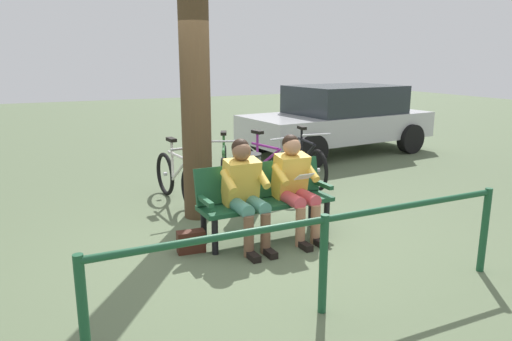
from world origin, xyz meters
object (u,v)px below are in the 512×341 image
(person_companion, at_px, (245,188))
(person_reading, at_px, (295,182))
(bicycle_orange, at_px, (178,179))
(bicycle_red, at_px, (224,170))
(handbag, at_px, (191,242))
(tree_trunk, at_px, (195,70))
(parked_car, at_px, (339,118))
(bicycle_green, at_px, (265,168))
(bicycle_silver, at_px, (305,162))
(bench, at_px, (264,195))
(litter_bin, at_px, (248,182))

(person_companion, bearing_deg, person_reading, 179.95)
(person_companion, distance_m, bicycle_orange, 1.91)
(bicycle_red, bearing_deg, handbag, -7.54)
(person_reading, xyz_separation_m, tree_trunk, (0.79, -1.18, 1.24))
(handbag, distance_m, bicycle_orange, 1.86)
(tree_trunk, height_order, parked_car, tree_trunk)
(person_reading, xyz_separation_m, bicycle_green, (-0.59, -1.99, -0.31))
(bicycle_silver, distance_m, parked_car, 2.89)
(person_reading, height_order, parked_car, parked_car)
(handbag, relative_size, bicycle_red, 0.19)
(person_companion, relative_size, handbag, 4.00)
(bicycle_silver, bearing_deg, bicycle_red, -83.55)
(bench, relative_size, bicycle_red, 1.02)
(bicycle_red, bearing_deg, person_reading, 23.95)
(bench, height_order, bicycle_orange, bicycle_orange)
(tree_trunk, xyz_separation_m, bicycle_silver, (-2.19, -0.91, -1.55))
(bicycle_green, bearing_deg, bicycle_silver, 83.81)
(person_reading, distance_m, bicycle_silver, 2.54)
(person_companion, distance_m, parked_car, 5.79)
(litter_bin, bearing_deg, bicycle_orange, -43.92)
(person_companion, height_order, litter_bin, person_companion)
(bicycle_orange, bearing_deg, person_companion, 1.53)
(bench, distance_m, litter_bin, 0.98)
(tree_trunk, bearing_deg, litter_bin, 173.61)
(bicycle_red, bearing_deg, bench, 14.70)
(parked_car, bearing_deg, bicycle_silver, 38.27)
(bicycle_green, height_order, parked_car, parked_car)
(tree_trunk, distance_m, parked_car, 5.26)
(handbag, distance_m, litter_bin, 1.59)
(person_companion, distance_m, bicycle_red, 2.24)
(tree_trunk, relative_size, bicycle_green, 2.32)
(bench, height_order, person_companion, person_companion)
(handbag, bearing_deg, bicycle_green, -133.66)
(bench, bearing_deg, bicycle_silver, -133.21)
(tree_trunk, relative_size, litter_bin, 4.75)
(handbag, relative_size, tree_trunk, 0.08)
(bicycle_green, xyz_separation_m, bicycle_red, (0.64, -0.14, 0.00))
(person_reading, bearing_deg, bench, -27.25)
(bicycle_red, xyz_separation_m, bicycle_orange, (0.82, 0.27, 0.00))
(bench, relative_size, bicycle_silver, 0.96)
(bicycle_green, bearing_deg, handbag, -57.15)
(handbag, bearing_deg, tree_trunk, -112.49)
(litter_bin, bearing_deg, bicycle_green, -127.85)
(tree_trunk, xyz_separation_m, bicycle_green, (-1.38, -0.80, -1.55))
(person_reading, xyz_separation_m, person_companion, (0.64, 0.01, -0.00))
(litter_bin, xyz_separation_m, parked_car, (-3.56, -2.97, 0.37))
(person_companion, relative_size, litter_bin, 1.50)
(bench, xyz_separation_m, handbag, (0.93, 0.10, -0.39))
(parked_car, bearing_deg, litter_bin, 34.13)
(person_companion, relative_size, bicycle_orange, 0.72)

